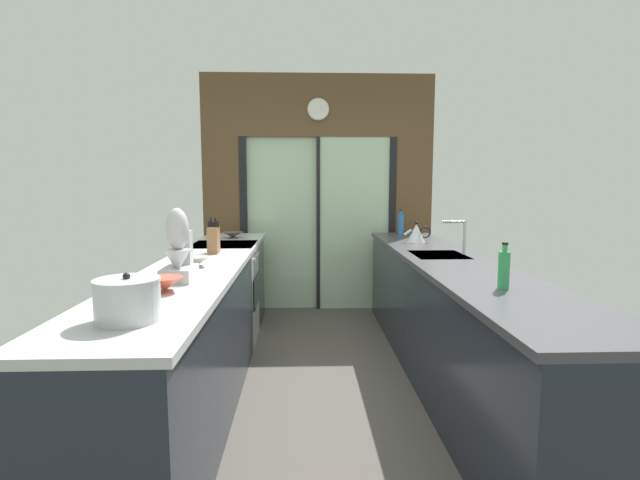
% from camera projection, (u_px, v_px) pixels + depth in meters
% --- Properties ---
extents(ground_plane, '(5.04, 7.60, 0.02)m').
position_uv_depth(ground_plane, '(325.00, 367.00, 3.84)').
color(ground_plane, '#4C4742').
extents(back_wall_unit, '(2.64, 0.12, 2.70)m').
position_uv_depth(back_wall_unit, '(318.00, 179.00, 5.44)').
color(back_wall_unit, brown).
rests_on(back_wall_unit, ground_plane).
extents(left_counter_run, '(0.62, 3.80, 0.92)m').
position_uv_depth(left_counter_run, '(198.00, 330.00, 3.28)').
color(left_counter_run, '#1E232D').
rests_on(left_counter_run, ground_plane).
extents(right_counter_run, '(0.62, 3.80, 0.92)m').
position_uv_depth(right_counter_run, '(449.00, 320.00, 3.52)').
color(right_counter_run, '#1E232D').
rests_on(right_counter_run, ground_plane).
extents(sink_faucet, '(0.19, 0.02, 0.27)m').
position_uv_depth(sink_faucet, '(461.00, 232.00, 3.69)').
color(sink_faucet, '#B7BABC').
rests_on(sink_faucet, right_counter_run).
extents(oven_range, '(0.60, 0.60, 0.92)m').
position_uv_depth(oven_range, '(225.00, 293.00, 4.39)').
color(oven_range, '#B7BABC').
rests_on(oven_range, ground_plane).
extents(mixing_bowl_near, '(0.19, 0.19, 0.08)m').
position_uv_depth(mixing_bowl_near, '(165.00, 284.00, 2.43)').
color(mixing_bowl_near, '#BC4C38').
rests_on(mixing_bowl_near, left_counter_run).
extents(mixing_bowl_mid, '(0.18, 0.18, 0.07)m').
position_uv_depth(mixing_bowl_mid, '(197.00, 261.00, 3.16)').
color(mixing_bowl_mid, gray).
rests_on(mixing_bowl_mid, left_counter_run).
extents(mixing_bowl_far, '(0.22, 0.22, 0.06)m').
position_uv_depth(mixing_bowl_far, '(233.00, 235.00, 4.79)').
color(mixing_bowl_far, '#514C47').
rests_on(mixing_bowl_far, left_counter_run).
extents(knife_block, '(0.09, 0.14, 0.29)m').
position_uv_depth(knife_block, '(214.00, 240.00, 3.76)').
color(knife_block, brown).
rests_on(knife_block, left_counter_run).
extents(stand_mixer, '(0.17, 0.27, 0.42)m').
position_uv_depth(stand_mixer, '(179.00, 253.00, 2.71)').
color(stand_mixer, '#B7BABC').
rests_on(stand_mixer, left_counter_run).
extents(stock_pot, '(0.26, 0.26, 0.20)m').
position_uv_depth(stock_pot, '(128.00, 300.00, 1.92)').
color(stock_pot, '#B7BABC').
rests_on(stock_pot, left_counter_run).
extents(kettle, '(0.26, 0.18, 0.20)m').
position_uv_depth(kettle, '(416.00, 233.00, 4.45)').
color(kettle, '#B7BABC').
rests_on(kettle, right_counter_run).
extents(soap_bottle_near, '(0.06, 0.06, 0.25)m').
position_uv_depth(soap_bottle_near, '(504.00, 269.00, 2.50)').
color(soap_bottle_near, '#339E56').
rests_on(soap_bottle_near, right_counter_run).
extents(soap_bottle_far, '(0.06, 0.06, 0.27)m').
position_uv_depth(soap_bottle_far, '(401.00, 224.00, 5.14)').
color(soap_bottle_far, '#286BB7').
rests_on(soap_bottle_far, right_counter_run).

